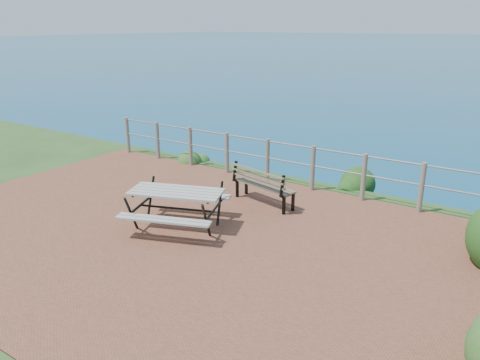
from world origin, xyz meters
name	(u,v)px	position (x,y,z in m)	size (l,w,h in m)	color
ground	(171,231)	(0.00, 0.00, 0.00)	(10.00, 7.00, 0.12)	brown
safety_railing	(267,158)	(0.00, 3.35, 0.57)	(9.40, 0.10, 1.00)	#6B5B4C
picnic_table	(177,205)	(-0.01, 0.18, 0.44)	(1.77, 1.35, 0.69)	gray
park_bench	(264,180)	(0.70, 2.04, 0.53)	(1.47, 0.67, 0.80)	brown
shrub_lip_west	(193,159)	(-2.65, 3.83, 0.00)	(0.73, 0.73, 0.45)	#22551F
shrub_lip_east	(360,187)	(1.97, 4.15, 0.00)	(0.81, 0.81, 0.56)	#1D4615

